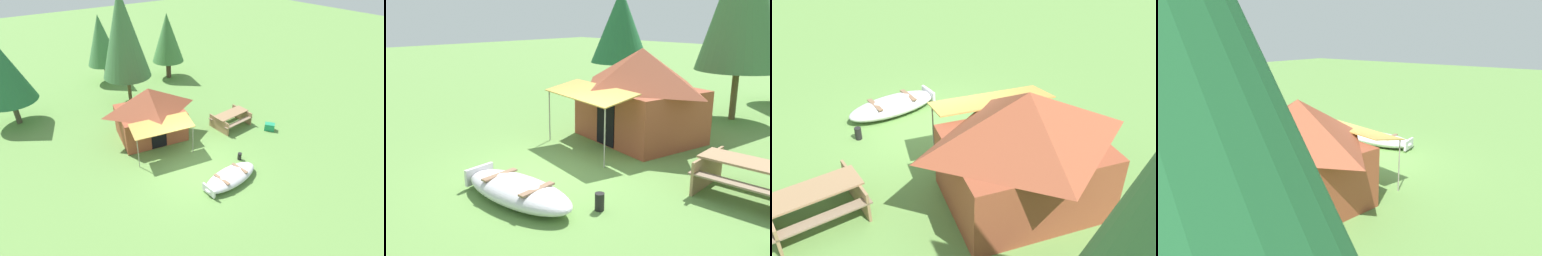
# 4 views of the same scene
# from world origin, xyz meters

# --- Properties ---
(ground_plane) EXTENTS (80.00, 80.00, 0.00)m
(ground_plane) POSITION_xyz_m (0.00, 0.00, 0.00)
(ground_plane) COLOR #608D44
(beached_rowboat) EXTENTS (2.81, 1.33, 0.47)m
(beached_rowboat) POSITION_xyz_m (0.71, -1.65, 0.24)
(beached_rowboat) COLOR silver
(beached_rowboat) RESTS_ON ground_plane
(canvas_cabin_tent) EXTENTS (3.84, 4.24, 2.66)m
(canvas_cabin_tent) POSITION_xyz_m (-0.25, 3.45, 1.38)
(canvas_cabin_tent) COLOR #97462D
(canvas_cabin_tent) RESTS_ON ground_plane
(picnic_table) EXTENTS (2.06, 1.58, 0.77)m
(picnic_table) POSITION_xyz_m (3.78, 1.81, 0.49)
(picnic_table) COLOR #977350
(picnic_table) RESTS_ON ground_plane
(cooler_box) EXTENTS (0.60, 0.62, 0.38)m
(cooler_box) POSITION_xyz_m (5.18, 0.24, 0.19)
(cooler_box) COLOR #1F8E5C
(cooler_box) RESTS_ON ground_plane
(fuel_can) EXTENTS (0.26, 0.26, 0.34)m
(fuel_can) POSITION_xyz_m (2.08, -0.75, 0.17)
(fuel_can) COLOR black
(fuel_can) RESTS_ON ground_plane
(pine_tree_back_left) EXTENTS (2.26, 2.26, 4.58)m
(pine_tree_back_left) POSITION_xyz_m (4.69, 9.74, 2.90)
(pine_tree_back_left) COLOR #493528
(pine_tree_back_left) RESTS_ON ground_plane
(pine_tree_back_right) EXTENTS (2.70, 2.70, 4.74)m
(pine_tree_back_right) POSITION_xyz_m (-5.66, 8.86, 3.05)
(pine_tree_back_right) COLOR #4B4535
(pine_tree_back_right) RESTS_ON ground_plane
(pine_tree_far_center) EXTENTS (2.19, 2.19, 4.66)m
(pine_tree_far_center) POSITION_xyz_m (0.61, 11.63, 2.98)
(pine_tree_far_center) COLOR #4D3B2E
(pine_tree_far_center) RESTS_ON ground_plane
(pine_tree_side) EXTENTS (2.85, 2.85, 6.73)m
(pine_tree_side) POSITION_xyz_m (0.58, 7.66, 4.22)
(pine_tree_side) COLOR brown
(pine_tree_side) RESTS_ON ground_plane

